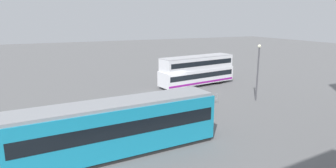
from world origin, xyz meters
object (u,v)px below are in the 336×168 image
Objects in this scene: pedestrian_near_railing at (186,97)px; info_sign at (143,101)px; street_lamp at (258,68)px; pedestrian_crossing at (211,102)px; tram_yellow at (118,127)px; double_decker_bus at (197,70)px.

pedestrian_near_railing is 5.23m from info_sign.
info_sign reaches higher than pedestrian_near_railing.
street_lamp is (-12.91, -0.42, 1.89)m from info_sign.
pedestrian_crossing is at bearing 10.39° from street_lamp.
pedestrian_crossing is at bearing 173.37° from info_sign.
tram_yellow is 2.24× the size of street_lamp.
info_sign is (10.81, 9.23, -0.32)m from double_decker_bus.
pedestrian_near_railing is 0.74× the size of info_sign.
tram_yellow is 8.00× the size of pedestrian_crossing.
info_sign is at bearing 40.50° from double_decker_bus.
info_sign is (6.51, -0.76, 0.69)m from pedestrian_crossing.
tram_yellow is at bearing 25.22° from pedestrian_crossing.
double_decker_bus is at bearing -134.37° from tram_yellow.
street_lamp is at bearing -160.21° from tram_yellow.
double_decker_bus is 6.50× the size of pedestrian_crossing.
pedestrian_crossing is (4.29, 9.99, -1.01)m from double_decker_bus.
pedestrian_near_railing is at bearing 53.58° from double_decker_bus.
pedestrian_near_railing reaches higher than pedestrian_crossing.
double_decker_bus is 4.59× the size of info_sign.
street_lamp reaches higher than double_decker_bus.
street_lamp is at bearing 103.43° from double_decker_bus.
tram_yellow is 11.26m from pedestrian_crossing.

